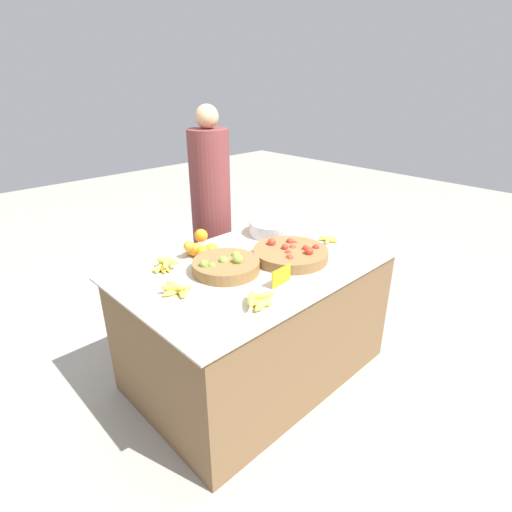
% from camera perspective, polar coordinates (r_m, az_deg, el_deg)
% --- Properties ---
extents(ground_plane, '(12.00, 12.00, 0.00)m').
position_cam_1_polar(ground_plane, '(2.71, 0.00, -15.91)').
color(ground_plane, '#A39E93').
extents(market_table, '(1.52, 0.99, 0.76)m').
position_cam_1_polar(market_table, '(2.48, 0.00, -9.13)').
color(market_table, brown).
rests_on(market_table, ground_plane).
extents(lime_bowl, '(0.37, 0.37, 0.11)m').
position_cam_1_polar(lime_bowl, '(2.19, -4.26, -1.39)').
color(lime_bowl, olive).
rests_on(lime_bowl, market_table).
extents(tomato_basket, '(0.44, 0.44, 0.10)m').
position_cam_1_polar(tomato_basket, '(2.35, 4.93, 0.33)').
color(tomato_basket, olive).
rests_on(tomato_basket, market_table).
extents(orange_pile, '(0.20, 0.20, 0.14)m').
position_cam_1_polar(orange_pile, '(2.40, -8.03, 1.27)').
color(orange_pile, orange).
rests_on(orange_pile, market_table).
extents(metal_bowl, '(0.33, 0.33, 0.09)m').
position_cam_1_polar(metal_bowl, '(2.72, 2.46, 4.07)').
color(metal_bowl, silver).
rests_on(metal_bowl, market_table).
extents(price_sign, '(0.14, 0.01, 0.10)m').
position_cam_1_polar(price_sign, '(2.05, 3.63, -2.89)').
color(price_sign, orange).
rests_on(price_sign, market_table).
extents(banana_bunch_front_right, '(0.15, 0.15, 0.03)m').
position_cam_1_polar(banana_bunch_front_right, '(2.65, 10.29, 2.42)').
color(banana_bunch_front_right, '#EFDB4C').
rests_on(banana_bunch_front_right, market_table).
extents(banana_bunch_back_center, '(0.16, 0.15, 0.06)m').
position_cam_1_polar(banana_bunch_back_center, '(2.01, -11.10, -4.65)').
color(banana_bunch_back_center, '#EFDB4C').
rests_on(banana_bunch_back_center, market_table).
extents(banana_bunch_front_center, '(0.21, 0.15, 0.06)m').
position_cam_1_polar(banana_bunch_front_center, '(1.88, 0.48, -6.32)').
color(banana_bunch_front_center, '#EFDB4C').
rests_on(banana_bunch_front_center, market_table).
extents(banana_bunch_middle_left, '(0.15, 0.16, 0.06)m').
position_cam_1_polar(banana_bunch_middle_left, '(2.27, -12.96, -1.21)').
color(banana_bunch_middle_left, '#EFDB4C').
rests_on(banana_bunch_middle_left, market_table).
extents(vendor_person, '(0.29, 0.29, 1.58)m').
position_cam_1_polar(vendor_person, '(3.02, -6.31, 4.60)').
color(vendor_person, brown).
rests_on(vendor_person, ground_plane).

